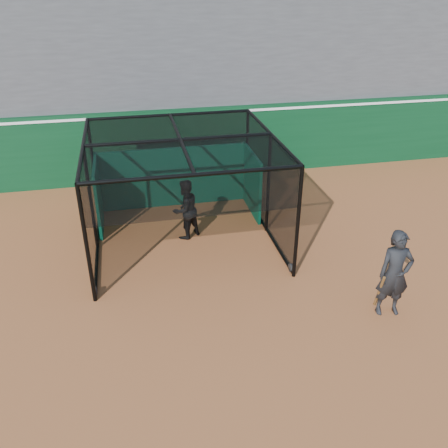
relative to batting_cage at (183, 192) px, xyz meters
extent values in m
plane|color=#95522B|center=(0.62, -3.94, -1.44)|extent=(120.00, 120.00, 0.00)
cube|color=#0A381B|center=(0.62, 4.56, -0.19)|extent=(50.00, 0.45, 2.50)
cube|color=white|center=(0.62, 4.56, 0.91)|extent=(50.00, 0.50, 0.08)
cube|color=#4C4C4F|center=(0.62, 8.43, 2.44)|extent=(50.00, 7.85, 7.75)
cube|color=#074A31|center=(0.00, 2.24, -0.49)|extent=(4.63, 0.10, 1.90)
cylinder|color=black|center=(-2.37, -2.19, -1.33)|extent=(0.08, 0.22, 0.22)
cylinder|color=black|center=(2.37, -2.19, -1.33)|extent=(0.08, 0.22, 0.22)
cylinder|color=black|center=(-2.37, 2.16, -1.33)|extent=(0.08, 0.22, 0.22)
cylinder|color=black|center=(2.37, 2.16, -1.33)|extent=(0.08, 0.22, 0.22)
imported|color=black|center=(0.06, 0.11, -0.58)|extent=(1.05, 0.99, 1.70)
imported|color=black|center=(3.93, -4.13, -0.44)|extent=(0.78, 0.56, 1.99)
cylinder|color=#593819|center=(3.68, -4.08, -0.89)|extent=(0.15, 0.36, 0.95)
camera|label=1|loc=(-1.29, -11.49, 5.20)|focal=38.00mm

